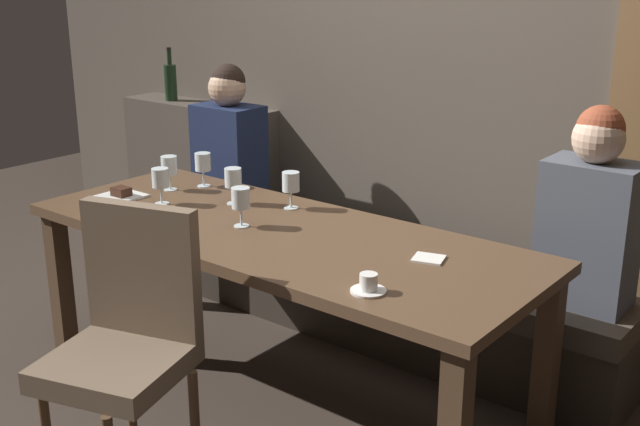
# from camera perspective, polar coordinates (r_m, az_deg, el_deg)

# --- Properties ---
(ground) EXTENTS (9.00, 9.00, 0.00)m
(ground) POSITION_cam_1_polar(r_m,az_deg,el_deg) (3.49, -2.97, -12.79)
(ground) COLOR #382D26
(back_wall_tiled) EXTENTS (6.00, 0.12, 3.00)m
(back_wall_tiled) POSITION_cam_1_polar(r_m,az_deg,el_deg) (4.02, 8.58, 13.62)
(back_wall_tiled) COLOR brown
(back_wall_tiled) RESTS_ON ground
(back_counter) EXTENTS (1.10, 0.28, 0.95)m
(back_counter) POSITION_cam_1_polar(r_m,az_deg,el_deg) (5.01, -8.53, 2.49)
(back_counter) COLOR #494138
(back_counter) RESTS_ON ground
(dining_table) EXTENTS (2.20, 0.84, 0.74)m
(dining_table) POSITION_cam_1_polar(r_m,az_deg,el_deg) (3.21, -3.15, -2.71)
(dining_table) COLOR #493422
(dining_table) RESTS_ON ground
(banquette_bench) EXTENTS (2.50, 0.44, 0.45)m
(banquette_bench) POSITION_cam_1_polar(r_m,az_deg,el_deg) (3.88, 3.84, -5.76)
(banquette_bench) COLOR #312A23
(banquette_bench) RESTS_ON ground
(chair_near_side) EXTENTS (0.55, 0.55, 0.98)m
(chair_near_side) POSITION_cam_1_polar(r_m,az_deg,el_deg) (2.83, -13.75, -8.18)
(chair_near_side) COLOR brown
(chair_near_side) RESTS_ON ground
(diner_redhead) EXTENTS (0.36, 0.24, 0.81)m
(diner_redhead) POSITION_cam_1_polar(r_m,az_deg,el_deg) (4.30, -6.59, 4.98)
(diner_redhead) COLOR #192342
(diner_redhead) RESTS_ON banquette_bench
(diner_bearded) EXTENTS (0.36, 0.24, 0.81)m
(diner_bearded) POSITION_cam_1_polar(r_m,az_deg,el_deg) (3.27, 18.97, 0.01)
(diner_bearded) COLOR #4C515B
(diner_bearded) RESTS_ON banquette_bench
(wine_bottle_dark_red) EXTENTS (0.08, 0.08, 0.33)m
(wine_bottle_dark_red) POSITION_cam_1_polar(r_m,az_deg,el_deg) (5.03, -10.75, 9.36)
(wine_bottle_dark_red) COLOR black
(wine_bottle_dark_red) RESTS_ON back_counter
(wine_glass_near_right) EXTENTS (0.08, 0.08, 0.16)m
(wine_glass_near_right) POSITION_cam_1_polar(r_m,az_deg,el_deg) (3.56, -11.46, 2.38)
(wine_glass_near_right) COLOR silver
(wine_glass_near_right) RESTS_ON dining_table
(wine_glass_center_back) EXTENTS (0.08, 0.08, 0.16)m
(wine_glass_center_back) POSITION_cam_1_polar(r_m,az_deg,el_deg) (3.43, -2.13, 2.20)
(wine_glass_center_back) COLOR silver
(wine_glass_center_back) RESTS_ON dining_table
(wine_glass_end_left) EXTENTS (0.08, 0.08, 0.16)m
(wine_glass_end_left) POSITION_cam_1_polar(r_m,az_deg,el_deg) (3.20, -5.75, 1.01)
(wine_glass_end_left) COLOR silver
(wine_glass_end_left) RESTS_ON dining_table
(wine_glass_near_left) EXTENTS (0.08, 0.08, 0.16)m
(wine_glass_near_left) POSITION_cam_1_polar(r_m,az_deg,el_deg) (3.51, -6.30, 2.43)
(wine_glass_near_left) COLOR silver
(wine_glass_near_left) RESTS_ON dining_table
(wine_glass_center_front) EXTENTS (0.08, 0.08, 0.16)m
(wine_glass_center_front) POSITION_cam_1_polar(r_m,az_deg,el_deg) (3.81, -8.47, 3.61)
(wine_glass_center_front) COLOR silver
(wine_glass_center_front) RESTS_ON dining_table
(wine_glass_end_right) EXTENTS (0.08, 0.08, 0.16)m
(wine_glass_end_right) POSITION_cam_1_polar(r_m,az_deg,el_deg) (3.78, -10.85, 3.30)
(wine_glass_end_right) COLOR silver
(wine_glass_end_right) RESTS_ON dining_table
(espresso_cup) EXTENTS (0.12, 0.12, 0.06)m
(espresso_cup) POSITION_cam_1_polar(r_m,az_deg,el_deg) (2.59, 3.52, -5.19)
(espresso_cup) COLOR white
(espresso_cup) RESTS_ON dining_table
(dessert_plate) EXTENTS (0.19, 0.19, 0.05)m
(dessert_plate) POSITION_cam_1_polar(r_m,az_deg,el_deg) (3.73, -14.22, 1.30)
(dessert_plate) COLOR white
(dessert_plate) RESTS_ON dining_table
(folded_napkin) EXTENTS (0.13, 0.13, 0.01)m
(folded_napkin) POSITION_cam_1_polar(r_m,az_deg,el_deg) (2.89, 7.86, -3.29)
(folded_napkin) COLOR silver
(folded_napkin) RESTS_ON dining_table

